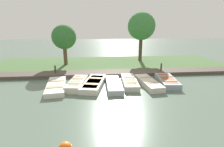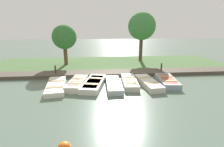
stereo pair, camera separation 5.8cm
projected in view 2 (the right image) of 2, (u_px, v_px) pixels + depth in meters
name	position (u px, v px, depth m)	size (l,w,h in m)	color
ground_plane	(114.00, 79.00, 13.49)	(80.00, 80.00, 0.00)	#566B5B
shore_bank	(109.00, 64.00, 18.26)	(8.00, 24.00, 0.15)	#476638
dock_walkway	(112.00, 73.00, 14.69)	(1.57, 21.12, 0.27)	#51473D
rowboat_0	(56.00, 86.00, 11.53)	(3.56, 1.59, 0.33)	silver
rowboat_1	(77.00, 83.00, 11.89)	(2.99, 1.40, 0.42)	silver
rowboat_2	(94.00, 83.00, 11.92)	(3.57, 1.88, 0.39)	silver
rowboat_3	(114.00, 84.00, 11.78)	(3.27, 0.98, 0.35)	#B2BCC1
rowboat_4	(130.00, 82.00, 12.26)	(3.14, 1.16, 0.38)	beige
rowboat_5	(148.00, 83.00, 12.09)	(3.31, 1.26, 0.39)	beige
rowboat_6	(167.00, 81.00, 12.42)	(2.98, 1.48, 0.40)	#8C9EA8
mooring_post_near	(56.00, 71.00, 14.11)	(0.13, 0.13, 0.92)	#47382D
mooring_post_far	(161.00, 68.00, 14.89)	(0.13, 0.13, 0.92)	#47382D
park_tree_far_left	(64.00, 37.00, 17.13)	(2.38, 2.38, 4.09)	brown
park_tree_left	(142.00, 27.00, 18.81)	(2.97, 2.97, 5.40)	#4C3828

